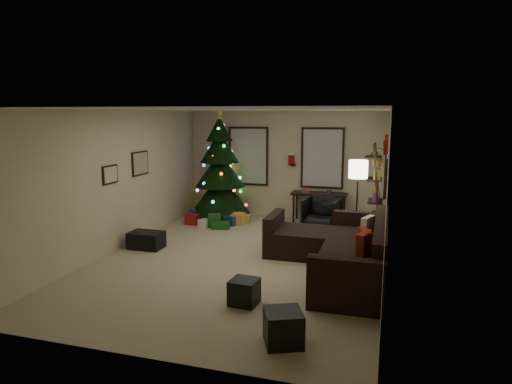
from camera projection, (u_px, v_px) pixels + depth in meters
floor at (242, 259)px, 8.19m from camera, size 7.00×7.00×0.00m
ceiling at (241, 109)px, 7.72m from camera, size 7.00×7.00×0.00m
wall_back at (285, 165)px, 11.26m from camera, size 5.00×0.00×5.00m
wall_front at (135, 238)px, 4.65m from camera, size 5.00×0.00×5.00m
wall_left at (119, 180)px, 8.65m from camera, size 0.00×7.00×7.00m
wall_right at (387, 193)px, 7.25m from camera, size 0.00×7.00×7.00m
window_back_left at (249, 156)px, 11.46m from camera, size 1.05×0.06×1.50m
window_back_right at (322, 158)px, 10.93m from camera, size 1.05×0.06×1.50m
window_right_wall at (386, 166)px, 9.64m from camera, size 0.06×0.90×1.30m
christmas_tree at (220, 173)px, 11.15m from camera, size 1.50×1.50×2.79m
presents at (218, 220)px, 10.68m from camera, size 1.50×1.01×0.30m
sofa at (341, 252)px, 7.58m from camera, size 2.17×3.13×0.94m
pillow_red_a at (364, 246)px, 6.77m from camera, size 0.23×0.46×0.44m
pillow_red_b at (365, 243)px, 6.94m from camera, size 0.24×0.44×0.43m
pillow_cream at (368, 227)px, 7.95m from camera, size 0.24×0.40×0.39m
ottoman_near at (244, 292)px, 6.23m from camera, size 0.40×0.40×0.35m
ottoman_far at (283, 327)px, 5.14m from camera, size 0.56×0.56×0.40m
desk at (319, 196)px, 10.86m from camera, size 1.34×0.48×0.72m
desk_chair at (321, 213)px, 10.25m from camera, size 0.79×0.75×0.73m
bookshelf at (376, 195)px, 9.17m from camera, size 0.30×0.59×2.04m
potted_plant at (378, 154)px, 8.98m from camera, size 0.55×0.50×0.52m
floor_lamp at (358, 175)px, 8.66m from camera, size 0.37×0.37×1.74m
art_map at (140, 163)px, 9.32m from camera, size 0.04×0.60×0.50m
art_abstract at (110, 175)px, 8.33m from camera, size 0.04×0.45×0.35m
gallery at (386, 180)px, 7.15m from camera, size 0.03×1.25×0.54m
garland at (386, 145)px, 7.19m from camera, size 0.08×1.90×0.30m
stocking_left at (280, 163)px, 11.35m from camera, size 0.20×0.05×0.36m
stocking_right at (292, 159)px, 11.10m from camera, size 0.20×0.05×0.36m
storage_bin at (146, 240)px, 8.81m from camera, size 0.66×0.44×0.33m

